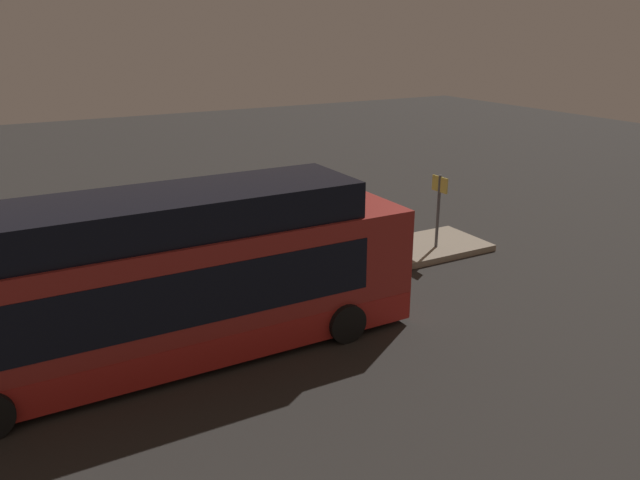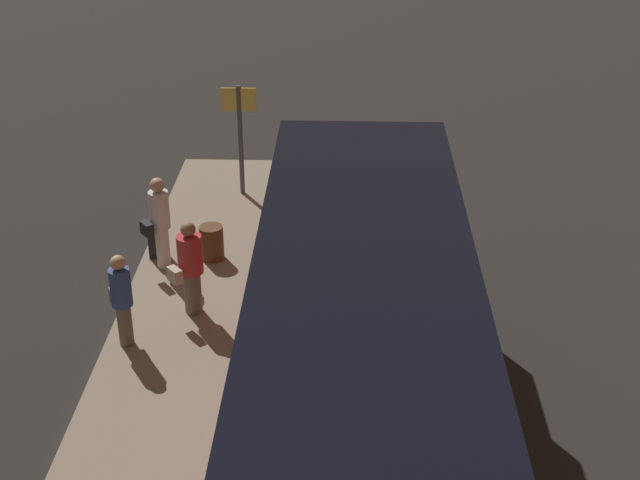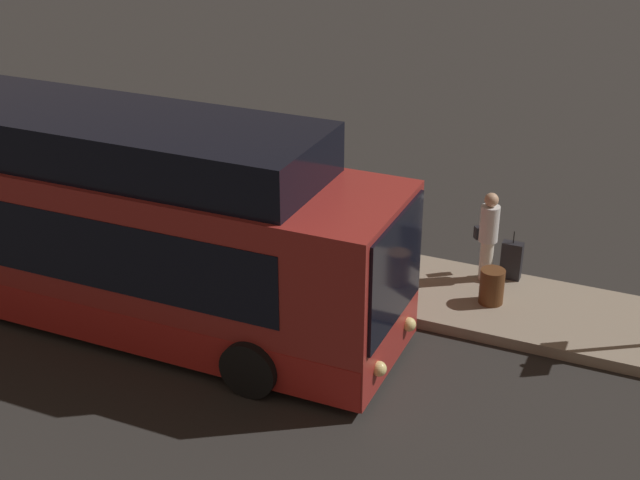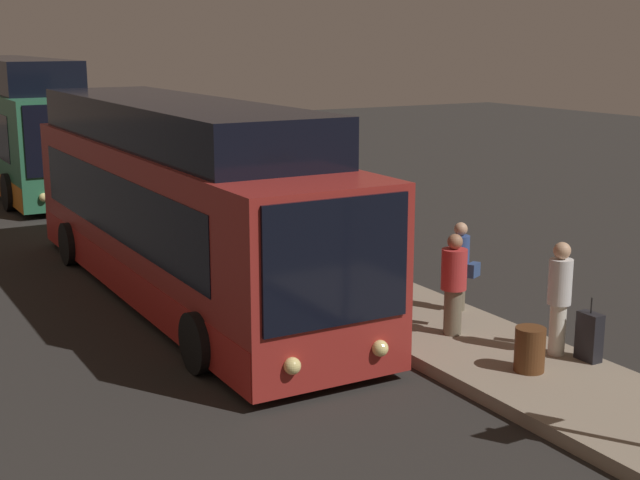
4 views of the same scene
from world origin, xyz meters
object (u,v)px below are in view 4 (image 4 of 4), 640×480
passenger_waiting (461,263)px  trash_bin (530,349)px  suitcase (589,337)px  bus_lead (180,210)px  passenger_boarding (454,281)px  passenger_with_bags (560,294)px  bus_second (19,130)px

passenger_waiting → trash_bin: size_ratio=2.43×
suitcase → trash_bin: (-0.11, -1.07, -0.04)m
bus_lead → passenger_boarding: 5.69m
passenger_with_bags → bus_second: bearing=151.0°
passenger_with_bags → suitcase: size_ratio=1.79×
bus_lead → trash_bin: size_ratio=17.99×
bus_second → passenger_with_bags: 21.53m
bus_second → passenger_with_bags: bearing=9.5°
passenger_boarding → passenger_with_bags: size_ratio=0.95×
bus_second → passenger_with_bags: (21.22, 3.54, -0.76)m
trash_bin → suitcase: bearing=84.2°
passenger_with_bags → passenger_boarding: bearing=169.0°
passenger_boarding → bus_lead: bearing=167.5°
bus_lead → trash_bin: bus_lead is taller
passenger_waiting → bus_second: bearing=-105.1°
bus_lead → passenger_boarding: bearing=29.1°
bus_second → passenger_waiting: (18.73, 3.65, -0.86)m
bus_second → trash_bin: (21.56, 2.69, -1.39)m
bus_lead → bus_second: bus_second is taller
bus_second → passenger_boarding: (19.69, 2.75, -0.83)m
suitcase → trash_bin: bearing=-95.8°
suitcase → bus_lead: bearing=-151.5°
trash_bin → bus_lead: bearing=-158.5°
passenger_boarding → suitcase: bearing=-14.5°
bus_lead → passenger_waiting: (3.98, 3.65, -0.63)m
passenger_waiting → passenger_with_bags: 2.50m
passenger_boarding → passenger_with_bags: (1.53, 0.79, 0.07)m
bus_lead → passenger_boarding: size_ratio=7.03×
passenger_with_bags → suitcase: (0.44, 0.21, -0.58)m
suitcase → trash_bin: 1.07m
trash_bin → passenger_waiting: bearing=161.2°
passenger_boarding → passenger_with_bags: 1.73m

